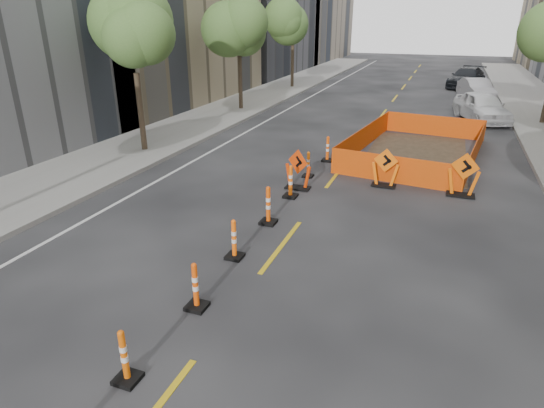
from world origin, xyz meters
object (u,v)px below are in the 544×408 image
at_px(channelizer_3, 195,286).
at_px(channelizer_6, 291,181).
at_px(parked_car_near, 482,107).
at_px(parked_car_mid, 476,89).
at_px(parked_car_far, 467,78).
at_px(chevron_sign_center, 385,168).
at_px(channelizer_7, 308,164).
at_px(channelizer_8, 328,149).
at_px(channelizer_4, 234,239).
at_px(chevron_sign_right, 464,175).
at_px(channelizer_5, 268,205).
at_px(channelizer_2, 124,356).
at_px(chevron_sign_left, 298,169).

distance_m(channelizer_3, channelizer_6, 6.40).
distance_m(channelizer_6, parked_car_near, 15.92).
bearing_deg(parked_car_mid, parked_car_far, 79.28).
relative_size(chevron_sign_center, parked_car_near, 0.29).
bearing_deg(channelizer_7, channelizer_3, -88.53).
height_order(channelizer_8, parked_car_far, parked_car_far).
distance_m(channelizer_4, channelizer_8, 8.53).
bearing_deg(chevron_sign_right, channelizer_6, -143.90).
bearing_deg(channelizer_5, chevron_sign_right, 39.43).
distance_m(channelizer_2, chevron_sign_center, 10.92).
relative_size(channelizer_5, channelizer_7, 1.17).
xyz_separation_m(channelizer_4, parked_car_mid, (6.16, 26.36, 0.20)).
xyz_separation_m(chevron_sign_right, parked_car_far, (0.46, 26.10, 0.05)).
distance_m(channelizer_4, chevron_sign_left, 5.10).
relative_size(channelizer_5, chevron_sign_center, 0.83).
bearing_deg(chevron_sign_center, channelizer_3, -102.35).
height_order(channelizer_5, parked_car_far, parked_car_far).
relative_size(channelizer_2, channelizer_5, 0.88).
relative_size(channelizer_7, chevron_sign_center, 0.71).
distance_m(channelizer_2, chevron_sign_right, 11.73).
relative_size(channelizer_6, parked_car_near, 0.23).
distance_m(channelizer_4, chevron_sign_center, 6.89).
relative_size(channelizer_7, parked_car_near, 0.20).
relative_size(chevron_sign_center, parked_car_far, 0.25).
xyz_separation_m(channelizer_3, chevron_sign_left, (-0.19, 7.23, 0.17)).
bearing_deg(channelizer_2, parked_car_near, 75.28).
distance_m(channelizer_5, channelizer_7, 4.27).
bearing_deg(chevron_sign_left, channelizer_3, -63.92).
relative_size(channelizer_8, parked_car_mid, 0.24).
xyz_separation_m(channelizer_2, chevron_sign_left, (-0.13, 9.36, 0.20)).
bearing_deg(parked_car_mid, chevron_sign_right, -108.75).
distance_m(channelizer_5, channelizer_8, 6.40).
xyz_separation_m(chevron_sign_center, parked_car_near, (3.52, 12.57, 0.12)).
relative_size(channelizer_4, parked_car_mid, 0.24).
bearing_deg(channelizer_4, chevron_sign_left, 90.29).
xyz_separation_m(chevron_sign_right, parked_car_near, (1.04, 12.59, 0.06)).
relative_size(channelizer_7, parked_car_far, 0.18).
relative_size(channelizer_4, parked_car_far, 0.19).
relative_size(channelizer_2, channelizer_6, 0.91).
relative_size(channelizer_3, channelizer_4, 1.02).
xyz_separation_m(channelizer_7, parked_car_mid, (6.21, 19.96, 0.23)).
bearing_deg(chevron_sign_left, channelizer_8, 112.19).
bearing_deg(channelizer_2, chevron_sign_center, 76.37).
xyz_separation_m(channelizer_3, chevron_sign_right, (4.98, 8.46, 0.22)).
distance_m(channelizer_6, channelizer_7, 2.13).
relative_size(channelizer_3, channelizer_6, 0.95).
distance_m(channelizer_7, parked_car_near, 14.00).
bearing_deg(channelizer_2, chevron_sign_right, 64.52).
distance_m(channelizer_2, parked_car_far, 37.10).
relative_size(chevron_sign_left, chevron_sign_right, 0.94).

